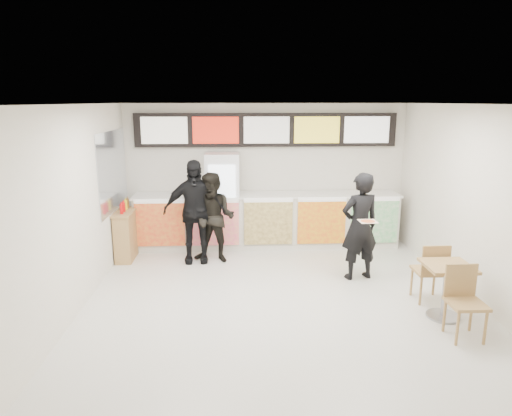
{
  "coord_description": "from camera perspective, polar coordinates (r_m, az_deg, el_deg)",
  "views": [
    {
      "loc": [
        -0.7,
        -6.26,
        3.04
      ],
      "look_at": [
        -0.33,
        1.2,
        1.29
      ],
      "focal_mm": 32.0,
      "sensor_mm": 36.0,
      "label": 1
    }
  ],
  "objects": [
    {
      "name": "floor",
      "position": [
        6.99,
        3.25,
        -12.57
      ],
      "size": [
        7.0,
        7.0,
        0.0
      ],
      "primitive_type": "plane",
      "color": "beige",
      "rests_on": "ground"
    },
    {
      "name": "ceiling",
      "position": [
        6.3,
        3.61,
        12.83
      ],
      "size": [
        7.0,
        7.0,
        0.0
      ],
      "primitive_type": "plane",
      "rotation": [
        3.14,
        0.0,
        0.0
      ],
      "color": "white",
      "rests_on": "wall_back"
    },
    {
      "name": "wall_back",
      "position": [
        9.9,
        1.24,
        4.27
      ],
      "size": [
        6.0,
        0.0,
        6.0
      ],
      "primitive_type": "plane",
      "rotation": [
        1.57,
        0.0,
        0.0
      ],
      "color": "silver",
      "rests_on": "floor"
    },
    {
      "name": "wall_left",
      "position": [
        6.85,
        -22.41,
        -0.8
      ],
      "size": [
        0.0,
        7.0,
        7.0
      ],
      "primitive_type": "plane",
      "rotation": [
        1.57,
        0.0,
        1.57
      ],
      "color": "silver",
      "rests_on": "floor"
    },
    {
      "name": "wall_right",
      "position": [
        7.43,
        27.08,
        -0.22
      ],
      "size": [
        0.0,
        7.0,
        7.0
      ],
      "primitive_type": "plane",
      "rotation": [
        1.57,
        0.0,
        -1.57
      ],
      "color": "silver",
      "rests_on": "floor"
    },
    {
      "name": "service_counter",
      "position": [
        9.7,
        1.38,
        -1.52
      ],
      "size": [
        5.56,
        0.77,
        1.14
      ],
      "color": "silver",
      "rests_on": "floor"
    },
    {
      "name": "menu_board",
      "position": [
        9.72,
        1.3,
        9.74
      ],
      "size": [
        5.5,
        0.14,
        0.7
      ],
      "color": "black",
      "rests_on": "wall_back"
    },
    {
      "name": "drinks_fridge",
      "position": [
        9.59,
        -4.19,
        0.91
      ],
      "size": [
        0.7,
        0.67,
        2.0
      ],
      "color": "white",
      "rests_on": "floor"
    },
    {
      "name": "mirror_panel",
      "position": [
        9.1,
        -17.44,
        4.46
      ],
      "size": [
        0.01,
        2.0,
        1.5
      ],
      "primitive_type": "cube",
      "color": "#B2B7BF",
      "rests_on": "wall_left"
    },
    {
      "name": "customer_main",
      "position": [
        8.04,
        12.83,
        -2.27
      ],
      "size": [
        0.77,
        0.6,
        1.88
      ],
      "primitive_type": "imported",
      "rotation": [
        0.0,
        0.0,
        3.39
      ],
      "color": "black",
      "rests_on": "floor"
    },
    {
      "name": "customer_left",
      "position": [
        8.74,
        -5.28,
        -1.23
      ],
      "size": [
        1.0,
        0.88,
        1.74
      ],
      "primitive_type": "imported",
      "rotation": [
        0.0,
        0.0,
        -0.3
      ],
      "color": "black",
      "rests_on": "floor"
    },
    {
      "name": "customer_mid",
      "position": [
        8.74,
        -7.73,
        -0.44
      ],
      "size": [
        1.18,
        0.53,
        1.99
      ],
      "primitive_type": "imported",
      "rotation": [
        0.0,
        0.0,
        0.04
      ],
      "color": "black",
      "rests_on": "floor"
    },
    {
      "name": "pizza_slice",
      "position": [
        7.57,
        13.81,
        -1.58
      ],
      "size": [
        0.36,
        0.36,
        0.02
      ],
      "color": "beige",
      "rests_on": "customer_main"
    },
    {
      "name": "cafe_table",
      "position": [
        7.07,
        22.71,
        -8.41
      ],
      "size": [
        0.65,
        1.63,
        0.95
      ],
      "rotation": [
        0.0,
        0.0,
        -0.01
      ],
      "color": "#AF8350",
      "rests_on": "floor"
    },
    {
      "name": "condiment_ledge",
      "position": [
        9.31,
        -15.92,
        -3.19
      ],
      "size": [
        0.35,
        0.86,
        1.14
      ],
      "color": "#AF8350",
      "rests_on": "floor"
    }
  ]
}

